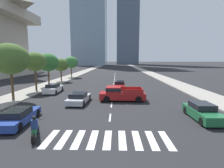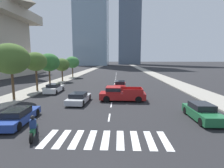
{
  "view_description": "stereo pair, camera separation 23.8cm",
  "coord_description": "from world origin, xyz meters",
  "px_view_note": "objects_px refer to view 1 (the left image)",
  "views": [
    {
      "loc": [
        0.54,
        -3.91,
        4.86
      ],
      "look_at": [
        0.0,
        15.91,
        2.0
      ],
      "focal_mm": 27.21,
      "sensor_mm": 36.0,
      "label": 1
    },
    {
      "loc": [
        0.77,
        -3.9,
        4.86
      ],
      "look_at": [
        0.0,
        15.91,
        2.0
      ],
      "focal_mm": 27.21,
      "sensor_mm": 36.0,
      "label": 2
    }
  ],
  "objects_px": {
    "sedan_red_3": "(119,85)",
    "street_tree_third": "(48,62)",
    "street_tree_nearest": "(10,59)",
    "street_tree_fourth": "(61,65)",
    "street_tree_fifth": "(71,62)",
    "sedan_blue_4": "(18,117)",
    "sedan_white_2": "(53,89)",
    "pickup_truck": "(120,94)",
    "motorcycle_trailing": "(35,129)",
    "street_tree_second": "(35,62)",
    "sedan_silver_1": "(79,98)",
    "sedan_green_0": "(203,112)"
  },
  "relations": [
    {
      "from": "sedan_white_2",
      "to": "street_tree_fourth",
      "type": "xyz_separation_m",
      "value": [
        -2.9,
        12.53,
        3.11
      ]
    },
    {
      "from": "motorcycle_trailing",
      "to": "sedan_green_0",
      "type": "relative_size",
      "value": 0.48
    },
    {
      "from": "pickup_truck",
      "to": "sedan_green_0",
      "type": "distance_m",
      "value": 9.11
    },
    {
      "from": "sedan_silver_1",
      "to": "sedan_red_3",
      "type": "distance_m",
      "value": 10.68
    },
    {
      "from": "street_tree_third",
      "to": "street_tree_second",
      "type": "bearing_deg",
      "value": -90.0
    },
    {
      "from": "sedan_green_0",
      "to": "sedan_silver_1",
      "type": "distance_m",
      "value": 12.34
    },
    {
      "from": "sedan_red_3",
      "to": "sedan_blue_4",
      "type": "relative_size",
      "value": 1.02
    },
    {
      "from": "sedan_green_0",
      "to": "street_tree_second",
      "type": "distance_m",
      "value": 22.85
    },
    {
      "from": "motorcycle_trailing",
      "to": "pickup_truck",
      "type": "relative_size",
      "value": 0.38
    },
    {
      "from": "street_tree_fourth",
      "to": "street_tree_fifth",
      "type": "height_order",
      "value": "street_tree_fifth"
    },
    {
      "from": "street_tree_fourth",
      "to": "street_tree_fifth",
      "type": "bearing_deg",
      "value": 90.0
    },
    {
      "from": "motorcycle_trailing",
      "to": "sedan_blue_4",
      "type": "bearing_deg",
      "value": 30.06
    },
    {
      "from": "sedan_white_2",
      "to": "street_tree_third",
      "type": "distance_m",
      "value": 7.34
    },
    {
      "from": "sedan_blue_4",
      "to": "street_tree_fifth",
      "type": "distance_m",
      "value": 33.85
    },
    {
      "from": "sedan_blue_4",
      "to": "street_tree_fifth",
      "type": "height_order",
      "value": "street_tree_fifth"
    },
    {
      "from": "sedan_white_2",
      "to": "street_tree_fifth",
      "type": "height_order",
      "value": "street_tree_fifth"
    },
    {
      "from": "motorcycle_trailing",
      "to": "street_tree_fifth",
      "type": "distance_m",
      "value": 36.63
    },
    {
      "from": "pickup_truck",
      "to": "sedan_white_2",
      "type": "height_order",
      "value": "pickup_truck"
    },
    {
      "from": "street_tree_fifth",
      "to": "sedan_blue_4",
      "type": "bearing_deg",
      "value": -81.88
    },
    {
      "from": "pickup_truck",
      "to": "street_tree_second",
      "type": "relative_size",
      "value": 0.93
    },
    {
      "from": "pickup_truck",
      "to": "sedan_green_0",
      "type": "bearing_deg",
      "value": 137.92
    },
    {
      "from": "motorcycle_trailing",
      "to": "street_tree_fifth",
      "type": "height_order",
      "value": "street_tree_fifth"
    },
    {
      "from": "pickup_truck",
      "to": "sedan_white_2",
      "type": "xyz_separation_m",
      "value": [
        -9.79,
        4.61,
        -0.2
      ]
    },
    {
      "from": "sedan_silver_1",
      "to": "sedan_red_3",
      "type": "xyz_separation_m",
      "value": [
        4.73,
        9.58,
        0.05
      ]
    },
    {
      "from": "sedan_red_3",
      "to": "street_tree_nearest",
      "type": "distance_m",
      "value": 16.06
    },
    {
      "from": "sedan_red_3",
      "to": "street_tree_third",
      "type": "xyz_separation_m",
      "value": [
        -12.72,
        1.97,
        3.75
      ]
    },
    {
      "from": "sedan_blue_4",
      "to": "street_tree_fifth",
      "type": "xyz_separation_m",
      "value": [
        -4.76,
        33.33,
        3.58
      ]
    },
    {
      "from": "sedan_red_3",
      "to": "sedan_blue_4",
      "type": "distance_m",
      "value": 17.76
    },
    {
      "from": "motorcycle_trailing",
      "to": "street_tree_fifth",
      "type": "xyz_separation_m",
      "value": [
        -7.22,
        35.74,
        3.55
      ]
    },
    {
      "from": "motorcycle_trailing",
      "to": "pickup_truck",
      "type": "xyz_separation_m",
      "value": [
        5.47,
        10.03,
        0.23
      ]
    },
    {
      "from": "motorcycle_trailing",
      "to": "sedan_white_2",
      "type": "relative_size",
      "value": 0.47
    },
    {
      "from": "sedan_silver_1",
      "to": "street_tree_fourth",
      "type": "relative_size",
      "value": 0.87
    },
    {
      "from": "pickup_truck",
      "to": "sedan_green_0",
      "type": "height_order",
      "value": "pickup_truck"
    },
    {
      "from": "street_tree_third",
      "to": "street_tree_fifth",
      "type": "distance_m",
      "value": 15.49
    },
    {
      "from": "sedan_silver_1",
      "to": "street_tree_nearest",
      "type": "xyz_separation_m",
      "value": [
        -8.0,
        0.79,
        4.38
      ]
    },
    {
      "from": "sedan_red_3",
      "to": "street_tree_nearest",
      "type": "height_order",
      "value": "street_tree_nearest"
    },
    {
      "from": "sedan_blue_4",
      "to": "street_tree_fourth",
      "type": "height_order",
      "value": "street_tree_fourth"
    },
    {
      "from": "sedan_green_0",
      "to": "sedan_red_3",
      "type": "distance_m",
      "value": 15.92
    },
    {
      "from": "street_tree_fifth",
      "to": "pickup_truck",
      "type": "bearing_deg",
      "value": -63.74
    },
    {
      "from": "street_tree_nearest",
      "to": "street_tree_fourth",
      "type": "distance_m",
      "value": 17.72
    },
    {
      "from": "sedan_white_2",
      "to": "street_tree_nearest",
      "type": "height_order",
      "value": "street_tree_nearest"
    },
    {
      "from": "sedan_blue_4",
      "to": "street_tree_second",
      "type": "xyz_separation_m",
      "value": [
        -4.76,
        12.95,
        3.99
      ]
    },
    {
      "from": "motorcycle_trailing",
      "to": "pickup_truck",
      "type": "bearing_deg",
      "value": -44.12
    },
    {
      "from": "sedan_silver_1",
      "to": "sedan_blue_4",
      "type": "height_order",
      "value": "sedan_silver_1"
    },
    {
      "from": "sedan_blue_4",
      "to": "pickup_truck",
      "type": "bearing_deg",
      "value": -50.18
    },
    {
      "from": "street_tree_nearest",
      "to": "street_tree_third",
      "type": "bearing_deg",
      "value": 90.0
    },
    {
      "from": "sedan_white_2",
      "to": "sedan_blue_4",
      "type": "height_order",
      "value": "sedan_white_2"
    },
    {
      "from": "street_tree_second",
      "to": "street_tree_third",
      "type": "bearing_deg",
      "value": 90.0
    },
    {
      "from": "motorcycle_trailing",
      "to": "sedan_green_0",
      "type": "height_order",
      "value": "motorcycle_trailing"
    },
    {
      "from": "street_tree_nearest",
      "to": "street_tree_fourth",
      "type": "bearing_deg",
      "value": 90.0
    }
  ]
}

